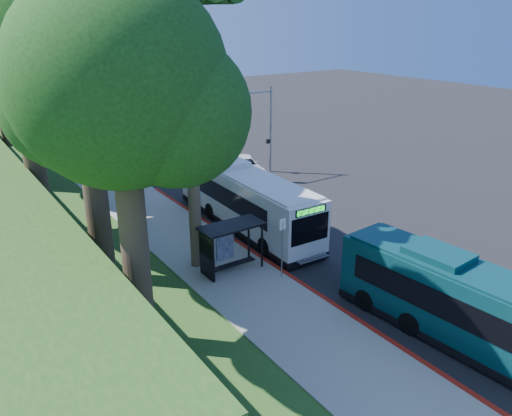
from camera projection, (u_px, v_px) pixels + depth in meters
ground at (302, 222)px, 31.23m from camera, size 140.00×140.00×0.00m
sidewalk at (199, 250)px, 27.35m from camera, size 4.50×70.00×0.12m
red_curb at (276, 267)px, 25.48m from camera, size 0.25×30.00×0.13m
grass_verge at (68, 244)px, 28.19m from camera, size 8.00×70.00×0.06m
bus_shelter at (226, 239)px, 24.54m from camera, size 3.20×1.51×2.55m
stop_sign_pole at (282, 240)px, 23.78m from camera, size 0.35×0.06×3.17m
traffic_signal_pole at (260, 120)px, 39.33m from camera, size 4.10×0.30×7.00m
palm_tree at (185, 8)px, 21.29m from camera, size 4.20×4.20×14.40m
tree_0 at (79, 38)px, 20.64m from camera, size 8.40×8.00×15.70m
tree_1 at (11, 2)px, 25.72m from camera, size 10.50×10.00×18.26m
tree_2 at (18, 42)px, 33.47m from camera, size 8.82×8.40×15.12m
tree_6 at (123, 93)px, 16.29m from camera, size 7.56×7.20×13.74m
white_bus at (244, 198)px, 30.11m from camera, size 3.11×12.63×3.74m
teal_bus at (476, 309)px, 18.90m from camera, size 3.36×11.77×3.46m
pickup at (243, 167)px, 39.68m from camera, size 4.37×6.47×1.65m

